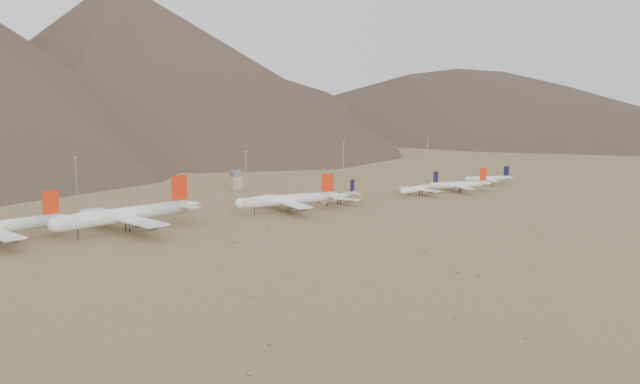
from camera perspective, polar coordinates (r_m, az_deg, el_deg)
ground at (r=360.56m, az=-2.12°, el=-2.30°), size 3000.00×3000.00×0.00m
widebody_centre at (r=343.46m, az=-15.32°, el=-1.74°), size 79.47×62.30×23.89m
widebody_east at (r=385.44m, az=-2.61°, el=-0.61°), size 64.93×50.37×19.33m
narrowbody_a at (r=410.94m, az=1.56°, el=-0.39°), size 37.24×27.90×12.92m
narrowbody_b at (r=448.90m, az=8.10°, el=0.31°), size 41.14×30.04×13.68m
narrowbody_c at (r=466.43m, az=11.17°, el=0.59°), size 44.00×32.69×14.99m
narrowbody_d at (r=508.57m, az=13.35°, el=1.06°), size 35.48×26.55×12.27m
control_tower at (r=477.46m, az=-6.74°, el=0.92°), size 8.00×8.00×12.00m
mast_west at (r=451.61m, az=-18.93°, el=1.24°), size 2.00×0.60×25.70m
mast_centre at (r=468.31m, az=-5.95°, el=1.88°), size 2.00×0.60×25.70m
mast_east at (r=553.61m, az=1.90°, el=2.92°), size 2.00×0.60×25.70m
mast_far_east at (r=593.16m, az=8.59°, el=3.20°), size 2.00×0.60×25.70m
desert_scrub at (r=305.28m, az=11.29°, el=-4.36°), size 423.73×185.30×0.98m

